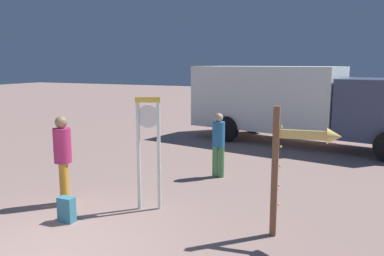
{
  "coord_description": "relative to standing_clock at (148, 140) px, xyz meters",
  "views": [
    {
      "loc": [
        4.11,
        -3.93,
        2.8
      ],
      "look_at": [
        0.14,
        4.94,
        1.2
      ],
      "focal_mm": 37.06,
      "sensor_mm": 36.0,
      "label": 1
    }
  ],
  "objects": [
    {
      "name": "standing_clock",
      "position": [
        0.0,
        0.0,
        0.0
      ],
      "size": [
        0.46,
        0.27,
        2.18
      ],
      "color": "silver",
      "rests_on": "ground_plane"
    },
    {
      "name": "person_distant",
      "position": [
        0.46,
        2.59,
        -0.46
      ],
      "size": [
        0.31,
        0.31,
        1.6
      ],
      "color": "#4C9151",
      "rests_on": "ground_plane"
    },
    {
      "name": "arrow_sign",
      "position": [
        2.81,
        -0.18,
        0.02
      ],
      "size": [
        1.04,
        0.29,
        2.13
      ],
      "color": "brown",
      "rests_on": "ground_plane"
    },
    {
      "name": "box_truck_near",
      "position": [
        1.19,
        7.68,
        0.15
      ],
      "size": [
        7.69,
        3.63,
        2.68
      ],
      "color": "white",
      "rests_on": "ground_plane"
    },
    {
      "name": "backpack",
      "position": [
        -1.02,
        -1.16,
        -1.13
      ],
      "size": [
        0.29,
        0.21,
        0.45
      ],
      "color": "teal",
      "rests_on": "ground_plane"
    },
    {
      "name": "person_near_clock",
      "position": [
        -1.67,
        -0.48,
        -0.36
      ],
      "size": [
        0.34,
        0.34,
        1.78
      ],
      "color": "orange",
      "rests_on": "ground_plane"
    }
  ]
}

